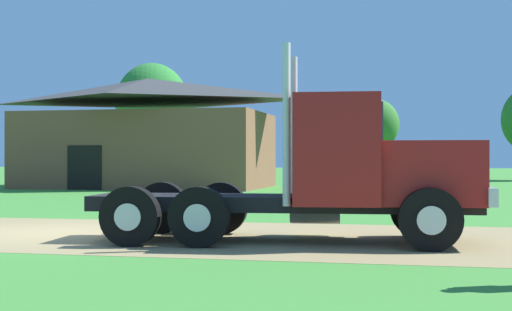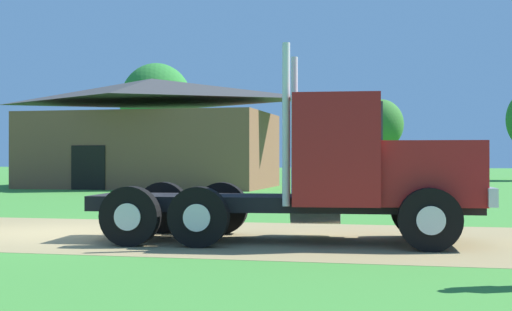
# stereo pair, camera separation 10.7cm
# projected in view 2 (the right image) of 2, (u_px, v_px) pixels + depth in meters

# --- Properties ---
(ground_plane) EXTENTS (200.00, 200.00, 0.00)m
(ground_plane) POSITION_uv_depth(u_px,v_px,m) (60.00, 233.00, 14.85)
(ground_plane) COLOR #3E8532
(dirt_track) EXTENTS (120.00, 6.20, 0.01)m
(dirt_track) POSITION_uv_depth(u_px,v_px,m) (60.00, 232.00, 14.85)
(dirt_track) COLOR #948054
(dirt_track) RESTS_ON ground_plane
(truck_foreground_white) EXTENTS (7.48, 3.01, 3.62)m
(truck_foreground_white) POSITION_uv_depth(u_px,v_px,m) (339.00, 175.00, 13.17)
(truck_foreground_white) COLOR black
(truck_foreground_white) RESTS_ON ground_plane
(shed_building) EXTENTS (13.33, 7.87, 5.87)m
(shed_building) POSITION_uv_depth(u_px,v_px,m) (152.00, 135.00, 37.93)
(shed_building) COLOR brown
(shed_building) RESTS_ON ground_plane
(tree_left) EXTENTS (5.47, 5.47, 8.73)m
(tree_left) POSITION_uv_depth(u_px,v_px,m) (156.00, 103.00, 52.98)
(tree_left) COLOR #513823
(tree_left) RESTS_ON ground_plane
(tree_mid) EXTENTS (3.44, 3.44, 6.04)m
(tree_mid) POSITION_uv_depth(u_px,v_px,m) (381.00, 125.00, 53.35)
(tree_mid) COLOR #513823
(tree_mid) RESTS_ON ground_plane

